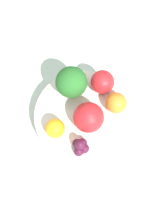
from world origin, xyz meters
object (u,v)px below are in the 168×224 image
(apple_green, at_px, (104,83))
(grape_cluster, at_px, (80,146))
(apple_red, at_px, (89,117))
(orange_front, at_px, (55,128))
(broccoli, at_px, (71,83))
(orange_back, at_px, (116,103))
(bowl, at_px, (84,118))

(apple_green, distance_m, grape_cluster, 0.13)
(apple_red, xyz_separation_m, orange_front, (-0.05, 0.04, -0.01))
(broccoli, height_order, orange_front, broccoli)
(orange_front, height_order, orange_back, orange_back)
(apple_green, relative_size, orange_front, 1.27)
(apple_green, relative_size, orange_back, 1.15)
(grape_cluster, bearing_deg, bowl, 26.46)
(bowl, relative_size, broccoli, 2.71)
(grape_cluster, bearing_deg, orange_front, 87.08)
(bowl, distance_m, broccoli, 0.08)
(apple_red, height_order, grape_cluster, apple_red)
(broccoli, bearing_deg, bowl, -121.70)
(apple_green, bearing_deg, orange_front, 167.03)
(bowl, xyz_separation_m, broccoli, (0.03, 0.05, 0.06))
(apple_red, bearing_deg, grape_cluster, -164.69)
(apple_red, distance_m, orange_back, 0.06)
(apple_red, height_order, apple_green, apple_red)
(broccoli, bearing_deg, orange_back, -79.44)
(apple_green, distance_m, orange_back, 0.05)
(apple_red, xyz_separation_m, grape_cluster, (-0.05, -0.01, -0.02))
(broccoli, height_order, grape_cluster, broccoli)
(orange_front, bearing_deg, apple_red, -42.37)
(bowl, relative_size, orange_front, 5.28)
(broccoli, relative_size, orange_back, 1.76)
(bowl, xyz_separation_m, apple_red, (-0.01, -0.02, 0.05))
(apple_green, xyz_separation_m, grape_cluster, (-0.13, -0.03, -0.01))
(bowl, bearing_deg, grape_cluster, -153.54)
(apple_red, distance_m, orange_front, 0.07)
(broccoli, height_order, apple_red, broccoli)
(apple_red, height_order, orange_front, apple_red)
(bowl, height_order, broccoli, broccoli)
(bowl, height_order, orange_back, orange_back)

